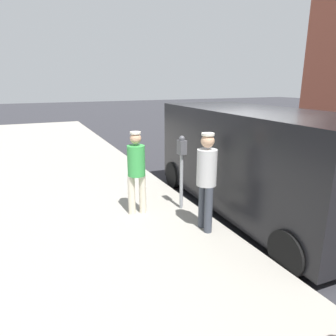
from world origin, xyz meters
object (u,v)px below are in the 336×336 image
parking_meter_near (182,160)px  pedestrian_in_gray (206,176)px  pedestrian_in_green (136,168)px  parked_van (256,159)px

parking_meter_near → pedestrian_in_gray: (0.05, 1.02, -0.04)m
pedestrian_in_green → pedestrian_in_gray: bearing=126.5°
parking_meter_near → pedestrian_in_green: bearing=-8.6°
parking_meter_near → parked_van: 1.56m
pedestrian_in_green → parking_meter_near: bearing=171.4°
parking_meter_near → parked_van: (-1.50, 0.44, -0.03)m
pedestrian_in_green → parked_van: size_ratio=0.31×
parking_meter_near → pedestrian_in_gray: pedestrian_in_gray is taller
parking_meter_near → pedestrian_in_gray: size_ratio=0.88×
pedestrian_in_green → parked_van: (-2.41, 0.57, 0.07)m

